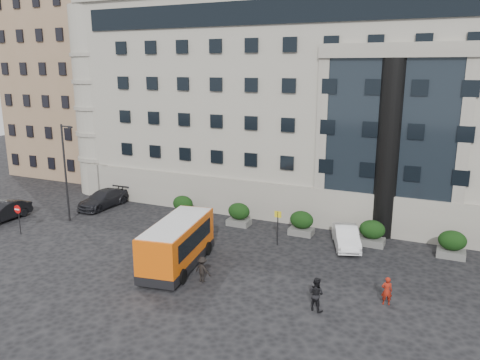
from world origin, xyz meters
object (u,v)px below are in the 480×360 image
at_px(no_entry_sign, 18,214).
at_px(white_taxi, 346,237).
at_px(pedestrian_c, 202,269).
at_px(hedge_b, 239,214).
at_px(red_truck, 113,170).
at_px(minibus, 177,242).
at_px(parked_car_c, 103,199).
at_px(hedge_a, 183,206).
at_px(street_lamp, 66,169).
at_px(pedestrian_a, 387,291).
at_px(parked_car_d, 121,175).
at_px(parked_car_b, 3,212).
at_px(bus_stop_sign, 278,222).
at_px(hedge_c, 302,223).
at_px(hedge_d, 372,233).
at_px(hedge_e, 452,244).
at_px(pedestrian_b, 316,294).

bearing_deg(no_entry_sign, white_taxi, 18.66).
bearing_deg(pedestrian_c, hedge_b, -68.12).
height_order(hedge_b, red_truck, red_truck).
bearing_deg(no_entry_sign, hedge_b, 31.90).
bearing_deg(minibus, parked_car_c, 138.30).
bearing_deg(hedge_a, street_lamp, -148.84).
height_order(no_entry_sign, pedestrian_a, no_entry_sign).
relative_size(hedge_b, parked_car_d, 0.35).
xyz_separation_m(red_truck, parked_car_b, (-0.04, -13.84, -0.75)).
relative_size(parked_car_b, pedestrian_c, 3.06).
xyz_separation_m(no_entry_sign, pedestrian_a, (26.74, 0.37, -0.86)).
bearing_deg(hedge_b, bus_stop_sign, -33.07).
height_order(hedge_c, pedestrian_a, hedge_c).
relative_size(hedge_d, hedge_e, 1.00).
height_order(street_lamp, red_truck, street_lamp).
distance_m(street_lamp, white_taxi, 22.55).
bearing_deg(pedestrian_a, pedestrian_c, -6.54).
bearing_deg(pedestrian_a, hedge_e, -125.66).
bearing_deg(hedge_d, bus_stop_sign, -155.34).
bearing_deg(pedestrian_c, red_truck, -30.42).
bearing_deg(hedge_a, parked_car_d, 147.76).
relative_size(white_taxi, pedestrian_b, 2.47).
bearing_deg(pedestrian_b, hedge_d, -77.48).
bearing_deg(pedestrian_c, parked_car_d, -32.64).
distance_m(hedge_a, pedestrian_a, 19.66).
bearing_deg(hedge_e, no_entry_sign, -163.48).
relative_size(parked_car_c, pedestrian_b, 2.91).
bearing_deg(street_lamp, parked_car_d, 111.27).
bearing_deg(hedge_c, pedestrian_b, -69.02).
height_order(bus_stop_sign, parked_car_c, bus_stop_sign).
bearing_deg(parked_car_c, hedge_a, 5.92).
bearing_deg(parked_car_b, hedge_c, 15.46).
relative_size(parked_car_c, pedestrian_c, 3.39).
relative_size(hedge_c, parked_car_c, 0.35).
height_order(hedge_b, hedge_d, same).
distance_m(minibus, white_taxi, 11.93).
bearing_deg(minibus, hedge_d, 30.53).
height_order(hedge_a, parked_car_c, hedge_a).
bearing_deg(parked_car_d, bus_stop_sign, -21.24).
height_order(bus_stop_sign, minibus, minibus).
bearing_deg(red_truck, pedestrian_a, -17.36).
bearing_deg(parked_car_d, pedestrian_a, -23.67).
relative_size(street_lamp, pedestrian_a, 5.06).
xyz_separation_m(hedge_b, red_truck, (-18.16, 6.78, 0.61)).
bearing_deg(parked_car_d, no_entry_sign, -71.98).
bearing_deg(street_lamp, hedge_a, 31.16).
distance_m(minibus, pedestrian_c, 2.95).
xyz_separation_m(no_entry_sign, parked_car_b, (-4.00, 1.79, -0.87)).
height_order(hedge_e, red_truck, red_truck).
relative_size(red_truck, white_taxi, 1.31).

